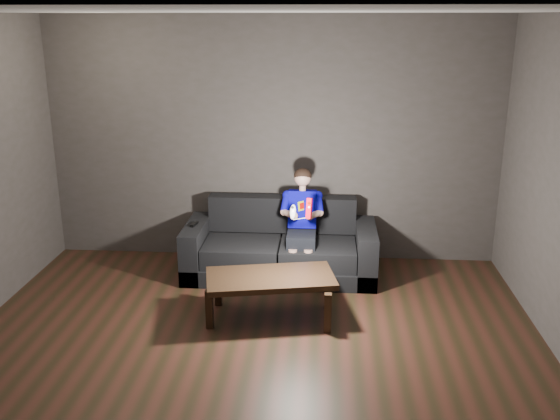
{
  "coord_description": "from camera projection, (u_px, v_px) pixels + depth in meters",
  "views": [
    {
      "loc": [
        0.57,
        -4.27,
        2.67
      ],
      "look_at": [
        0.15,
        1.55,
        0.85
      ],
      "focal_mm": 40.0,
      "sensor_mm": 36.0,
      "label": 1
    }
  ],
  "objects": [
    {
      "name": "coffee_table",
      "position": [
        270.0,
        281.0,
        5.66
      ],
      "size": [
        1.24,
        0.79,
        0.42
      ],
      "color": "black",
      "rests_on": "floor"
    },
    {
      "name": "wii_remote_black",
      "position": [
        194.0,
        224.0,
        6.59
      ],
      "size": [
        0.06,
        0.15,
        0.03
      ],
      "color": "black",
      "rests_on": "sofa"
    },
    {
      "name": "sofa",
      "position": [
        280.0,
        251.0,
        6.69
      ],
      "size": [
        2.02,
        0.87,
        0.78
      ],
      "color": "black",
      "rests_on": "floor"
    },
    {
      "name": "wii_remote_red",
      "position": [
        309.0,
        208.0,
        6.03
      ],
      "size": [
        0.07,
        0.08,
        0.21
      ],
      "color": "red",
      "rests_on": "child"
    },
    {
      "name": "back_wall",
      "position": [
        273.0,
        141.0,
        6.87
      ],
      "size": [
        5.0,
        0.04,
        2.7
      ],
      "primitive_type": "cube",
      "color": "#3C3834",
      "rests_on": "ground"
    },
    {
      "name": "floor",
      "position": [
        247.0,
        371.0,
        4.9
      ],
      "size": [
        5.0,
        5.0,
        0.0
      ],
      "primitive_type": "plane",
      "color": "black",
      "rests_on": "ground"
    },
    {
      "name": "child",
      "position": [
        302.0,
        216.0,
        6.5
      ],
      "size": [
        0.44,
        0.54,
        1.09
      ],
      "color": "black",
      "rests_on": "sofa"
    },
    {
      "name": "ceiling",
      "position": [
        240.0,
        11.0,
        4.09
      ],
      "size": [
        5.0,
        5.0,
        0.02
      ],
      "primitive_type": "cube",
      "color": "beige",
      "rests_on": "back_wall"
    },
    {
      "name": "nunchuk_white",
      "position": [
        293.0,
        212.0,
        6.06
      ],
      "size": [
        0.08,
        0.1,
        0.16
      ],
      "color": "white",
      "rests_on": "child"
    }
  ]
}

